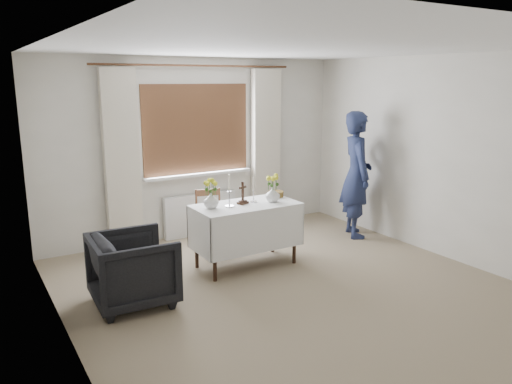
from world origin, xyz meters
TOP-DOWN VIEW (x-y plane):
  - ground at (0.00, 0.00)m, footprint 5.00×5.00m
  - altar_table at (-0.06, 1.00)m, footprint 1.24×0.64m
  - wooden_chair at (-0.16, 1.75)m, footprint 0.44×0.44m
  - armchair at (-1.54, 0.68)m, footprint 0.83×0.81m
  - person at (1.88, 1.24)m, footprint 0.66×0.77m
  - radiator at (0.00, 2.42)m, footprint 1.10×0.10m
  - wooden_cross at (-0.08, 1.04)m, footprint 0.15×0.13m
  - candlestick_left at (-0.28, 1.00)m, footprint 0.11×0.11m
  - candlestick_right at (0.07, 1.04)m, footprint 0.11×0.11m
  - flower_vase_left at (-0.49, 1.05)m, footprint 0.18×0.18m
  - flower_vase_right at (0.28, 0.94)m, footprint 0.21×0.21m
  - wicker_basket at (0.45, 1.14)m, footprint 0.24×0.24m

SIDE VIEW (x-z plane):
  - ground at x=0.00m, z-range 0.00..0.00m
  - radiator at x=0.00m, z-range 0.00..0.60m
  - armchair at x=-1.54m, z-range 0.00..0.72m
  - altar_table at x=-0.06m, z-range 0.00..0.76m
  - wooden_chair at x=-0.16m, z-range 0.00..0.79m
  - wicker_basket at x=0.45m, z-range 0.76..0.83m
  - flower_vase_right at x=0.28m, z-range 0.76..0.94m
  - flower_vase_left at x=-0.49m, z-range 0.76..0.95m
  - person at x=1.88m, z-range 0.00..1.78m
  - wooden_cross at x=-0.08m, z-range 0.76..1.03m
  - candlestick_right at x=0.07m, z-range 0.76..1.07m
  - candlestick_left at x=-0.28m, z-range 0.76..1.14m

